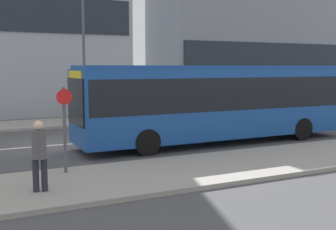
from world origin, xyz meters
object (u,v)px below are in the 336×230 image
at_px(city_bus, 217,99).
at_px(parked_car_0, 277,107).
at_px(bus_stop_sign, 65,123).
at_px(street_lamp, 83,38).
at_px(parked_car_1, 336,104).
at_px(pedestrian_near_stop, 39,151).

distance_m(city_bus, parked_car_0, 10.01).
xyz_separation_m(bus_stop_sign, street_lamp, (3.27, 10.05, 3.06)).
bearing_deg(street_lamp, bus_stop_sign, -108.03).
bearing_deg(parked_car_1, city_bus, -156.41).
relative_size(parked_car_0, bus_stop_sign, 1.79).
distance_m(parked_car_0, parked_car_1, 5.17).
bearing_deg(pedestrian_near_stop, bus_stop_sign, 68.05).
bearing_deg(city_bus, bus_stop_sign, -152.25).
xyz_separation_m(city_bus, pedestrian_near_stop, (-7.80, -4.32, -0.72)).
height_order(pedestrian_near_stop, bus_stop_sign, bus_stop_sign).
relative_size(pedestrian_near_stop, bus_stop_sign, 0.71).
distance_m(bus_stop_sign, street_lamp, 11.01).
height_order(parked_car_0, bus_stop_sign, bus_stop_sign).
bearing_deg(parked_car_1, pedestrian_near_stop, -154.35).
height_order(parked_car_0, parked_car_1, parked_car_0).
height_order(parked_car_0, pedestrian_near_stop, pedestrian_near_stop).
xyz_separation_m(city_bus, parked_car_1, (13.26, 5.79, -1.23)).
height_order(city_bus, street_lamp, street_lamp).
distance_m(parked_car_0, pedestrian_near_stop, 18.83).
relative_size(city_bus, parked_car_1, 2.62).
distance_m(city_bus, bus_stop_sign, 7.39).
relative_size(city_bus, street_lamp, 1.57).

